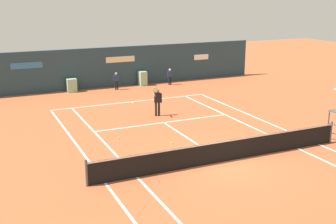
{
  "coord_description": "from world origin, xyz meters",
  "views": [
    {
      "loc": [
        -9.44,
        -14.91,
        7.01
      ],
      "look_at": [
        -0.06,
        5.69,
        0.8
      ],
      "focal_mm": 46.44,
      "sensor_mm": 36.0,
      "label": 1
    }
  ],
  "objects_px": {
    "ball_kid_left_post": "(170,76)",
    "ball_kid_right_post": "(116,80)",
    "tennis_ball_near_service_line": "(172,143)",
    "tennis_ball_mid_court": "(200,119)",
    "player_on_baseline": "(157,100)",
    "tennis_ball_by_sideline": "(119,138)"
  },
  "relations": [
    {
      "from": "ball_kid_right_post",
      "to": "ball_kid_left_post",
      "type": "xyz_separation_m",
      "value": [
        4.41,
        0.0,
        -0.02
      ]
    },
    {
      "from": "player_on_baseline",
      "to": "ball_kid_right_post",
      "type": "relative_size",
      "value": 1.41
    },
    {
      "from": "player_on_baseline",
      "to": "tennis_ball_near_service_line",
      "type": "relative_size",
      "value": 27.23
    },
    {
      "from": "player_on_baseline",
      "to": "ball_kid_left_post",
      "type": "bearing_deg",
      "value": -105.47
    },
    {
      "from": "ball_kid_right_post",
      "to": "tennis_ball_by_sideline",
      "type": "height_order",
      "value": "ball_kid_right_post"
    },
    {
      "from": "ball_kid_right_post",
      "to": "tennis_ball_by_sideline",
      "type": "bearing_deg",
      "value": 68.46
    },
    {
      "from": "tennis_ball_near_service_line",
      "to": "tennis_ball_by_sideline",
      "type": "bearing_deg",
      "value": 139.19
    },
    {
      "from": "ball_kid_left_post",
      "to": "tennis_ball_near_service_line",
      "type": "relative_size",
      "value": 18.92
    },
    {
      "from": "ball_kid_left_post",
      "to": "tennis_ball_mid_court",
      "type": "distance_m",
      "value": 9.98
    },
    {
      "from": "ball_kid_right_post",
      "to": "tennis_ball_near_service_line",
      "type": "relative_size",
      "value": 19.36
    },
    {
      "from": "player_on_baseline",
      "to": "tennis_ball_by_sideline",
      "type": "xyz_separation_m",
      "value": [
        -3.38,
        -3.03,
        -0.93
      ]
    },
    {
      "from": "tennis_ball_mid_court",
      "to": "tennis_ball_near_service_line",
      "type": "relative_size",
      "value": 1.0
    },
    {
      "from": "ball_kid_left_post",
      "to": "tennis_ball_near_service_line",
      "type": "distance_m",
      "value": 13.98
    },
    {
      "from": "player_on_baseline",
      "to": "ball_kid_left_post",
      "type": "distance_m",
      "value": 9.07
    },
    {
      "from": "ball_kid_left_post",
      "to": "ball_kid_right_post",
      "type": "bearing_deg",
      "value": 4.27
    },
    {
      "from": "ball_kid_left_post",
      "to": "tennis_ball_mid_court",
      "type": "bearing_deg",
      "value": 79.42
    },
    {
      "from": "tennis_ball_mid_court",
      "to": "player_on_baseline",
      "type": "bearing_deg",
      "value": 137.7
    },
    {
      "from": "player_on_baseline",
      "to": "tennis_ball_by_sideline",
      "type": "bearing_deg",
      "value": 55.74
    },
    {
      "from": "player_on_baseline",
      "to": "ball_kid_left_post",
      "type": "relative_size",
      "value": 1.44
    },
    {
      "from": "ball_kid_left_post",
      "to": "tennis_ball_mid_court",
      "type": "height_order",
      "value": "ball_kid_left_post"
    },
    {
      "from": "ball_kid_left_post",
      "to": "tennis_ball_near_service_line",
      "type": "height_order",
      "value": "ball_kid_left_post"
    },
    {
      "from": "player_on_baseline",
      "to": "ball_kid_left_post",
      "type": "height_order",
      "value": "player_on_baseline"
    }
  ]
}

